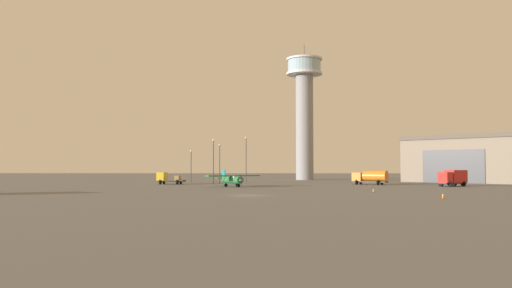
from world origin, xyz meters
TOP-DOWN VIEW (x-y plane):
  - ground_plane at (0.00, 0.00)m, footprint 400.00×400.00m
  - control_tower at (12.59, 74.53)m, footprint 10.06×10.06m
  - hangar at (50.26, 55.33)m, footprint 32.20×31.71m
  - airplane_green at (-4.15, 27.10)m, footprint 9.83×7.94m
  - truck_flatbed_yellow at (-18.74, 39.52)m, footprint 6.08×3.72m
  - truck_box_red at (37.37, 29.87)m, footprint 6.14×5.05m
  - truck_fuel_tanker_orange at (23.55, 37.92)m, footprint 7.14×5.89m
  - light_post_west at (-2.43, 46.12)m, footprint 0.44×0.44m
  - light_post_east at (-15.28, 49.46)m, footprint 0.44×0.44m
  - light_post_north at (-9.41, 43.17)m, footprint 0.44×0.44m
  - light_post_centre at (-8.29, 45.55)m, footprint 0.44×0.44m
  - traffic_cone_near_left at (17.96, 7.95)m, footprint 0.36×0.36m
  - traffic_cone_near_right at (23.11, -6.24)m, footprint 0.36×0.36m

SIDE VIEW (x-z plane):
  - ground_plane at x=0.00m, z-range 0.00..0.00m
  - traffic_cone_near_left at x=17.96m, z-range 0.00..0.60m
  - traffic_cone_near_right at x=23.11m, z-range -0.01..0.72m
  - truck_flatbed_yellow at x=-18.74m, z-range -0.03..2.46m
  - airplane_green at x=-4.15m, z-range -0.10..3.03m
  - truck_fuel_tanker_orange at x=23.55m, z-range 0.17..3.10m
  - truck_box_red at x=37.37m, z-range 0.17..3.24m
  - light_post_east at x=-15.28m, z-range 0.80..8.33m
  - light_post_centre at x=-8.29m, z-range 0.83..9.61m
  - hangar at x=50.26m, z-range 0.02..11.03m
  - light_post_north at x=-9.41m, z-range 0.85..10.55m
  - light_post_west at x=-2.43m, z-range 0.87..11.26m
  - control_tower at x=12.59m, z-range 2.00..40.09m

